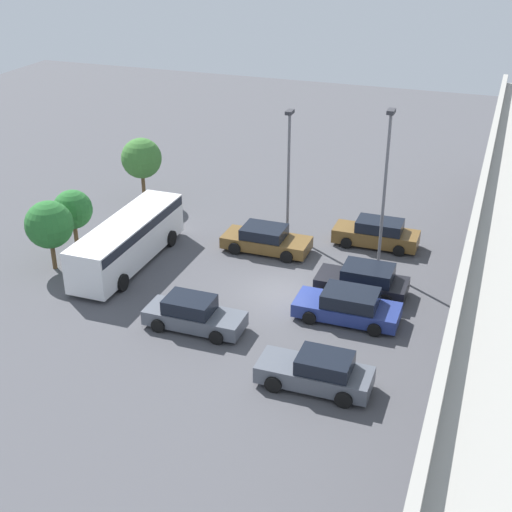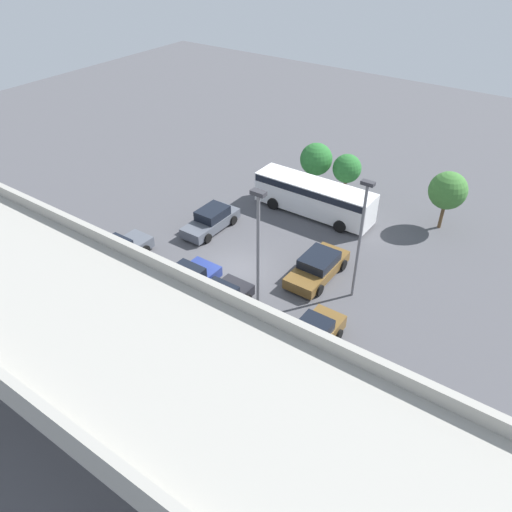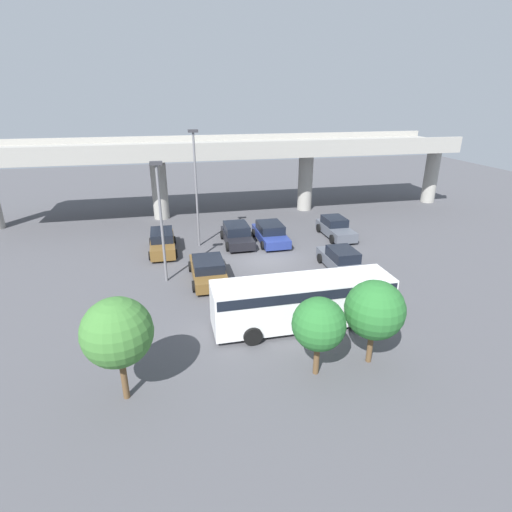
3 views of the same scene
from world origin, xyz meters
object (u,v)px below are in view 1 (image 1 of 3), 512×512
object	(u,v)px
parked_car_2	(364,281)
tree_front_centre	(73,210)
parked_car_5	(317,372)
tree_front_right	(49,225)
parked_car_0	(377,234)
parked_car_3	(348,306)
lamp_post_mid_lot	(289,163)
lamp_post_near_aisle	(385,180)
shuttle_bus	(128,238)
traffic_cone	(156,312)
parked_car_4	(193,314)
tree_front_left	(141,158)
parked_car_1	(266,240)

from	to	relation	value
parked_car_2	tree_front_centre	bearing A→B (deg)	1.29
parked_car_5	tree_front_right	size ratio (longest dim) A/B	1.21
parked_car_0	parked_car_3	world-z (taller)	parked_car_0
tree_front_right	lamp_post_mid_lot	bearing A→B (deg)	129.30
parked_car_0	tree_front_right	size ratio (longest dim) A/B	1.25
parked_car_0	tree_front_right	xyz separation A→B (m)	(8.59, -15.54, 1.80)
parked_car_2	tree_front_centre	xyz separation A→B (m)	(0.37, -16.26, 1.63)
lamp_post_near_aisle	lamp_post_mid_lot	world-z (taller)	lamp_post_near_aisle
parked_car_0	parked_car_2	bearing A→B (deg)	94.78
shuttle_bus	tree_front_centre	xyz separation A→B (m)	(-0.66, -3.72, 0.86)
parked_car_2	shuttle_bus	xyz separation A→B (m)	(1.02, -12.54, 0.77)
parked_car_3	tree_front_right	world-z (taller)	tree_front_right
parked_car_2	lamp_post_mid_lot	world-z (taller)	lamp_post_mid_lot
lamp_post_mid_lot	parked_car_5	bearing A→B (deg)	22.20
shuttle_bus	tree_front_right	distance (m)	4.08
parked_car_2	parked_car_3	xyz separation A→B (m)	(2.65, -0.16, -0.02)
lamp_post_mid_lot	traffic_cone	bearing A→B (deg)	-14.76
lamp_post_mid_lot	tree_front_centre	distance (m)	12.25
parked_car_4	parked_car_5	xyz separation A→B (m)	(2.38, 6.48, 0.01)
parked_car_4	parked_car_5	bearing A→B (deg)	-20.14
parked_car_3	shuttle_bus	distance (m)	12.51
parked_car_2	tree_front_centre	distance (m)	16.35
lamp_post_near_aisle	lamp_post_mid_lot	distance (m)	6.47
tree_front_left	traffic_cone	bearing A→B (deg)	29.91
lamp_post_near_aisle	tree_front_centre	bearing A→B (deg)	-78.64
parked_car_1	parked_car_2	world-z (taller)	parked_car_2
parked_car_4	shuttle_bus	world-z (taller)	shuttle_bus
parked_car_0	tree_front_centre	xyz separation A→B (m)	(6.05, -15.79, 1.61)
parked_car_3	lamp_post_mid_lot	bearing A→B (deg)	-55.84
tree_front_left	tree_front_centre	bearing A→B (deg)	-1.79
shuttle_bus	lamp_post_mid_lot	world-z (taller)	lamp_post_mid_lot
lamp_post_near_aisle	traffic_cone	xyz separation A→B (m)	(8.54, -8.83, -4.67)
parked_car_3	tree_front_right	bearing A→B (deg)	0.89
tree_front_right	lamp_post_near_aisle	bearing A→B (deg)	109.83
parked_car_2	parked_car_5	size ratio (longest dim) A/B	0.97
parked_car_4	lamp_post_mid_lot	world-z (taller)	lamp_post_mid_lot
tree_front_centre	lamp_post_near_aisle	bearing A→B (deg)	101.36
parked_car_3	parked_car_4	size ratio (longest dim) A/B	1.06
shuttle_bus	lamp_post_near_aisle	world-z (taller)	lamp_post_near_aisle
parked_car_4	tree_front_centre	size ratio (longest dim) A/B	1.33
traffic_cone	shuttle_bus	bearing A→B (deg)	-139.60
parked_car_4	shuttle_bus	distance (m)	7.64
parked_car_2	traffic_cone	bearing A→B (deg)	32.92
parked_car_3	tree_front_left	size ratio (longest dim) A/B	1.16
tree_front_left	traffic_cone	size ratio (longest dim) A/B	6.01
tree_front_left	parked_car_0	bearing A→B (deg)	84.35
shuttle_bus	traffic_cone	world-z (taller)	shuttle_bus
parked_car_4	lamp_post_near_aisle	xyz separation A→B (m)	(-8.72, 6.79, 4.29)
lamp_post_mid_lot	tree_front_centre	size ratio (longest dim) A/B	2.13
parked_car_2	parked_car_5	distance (m)	8.16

